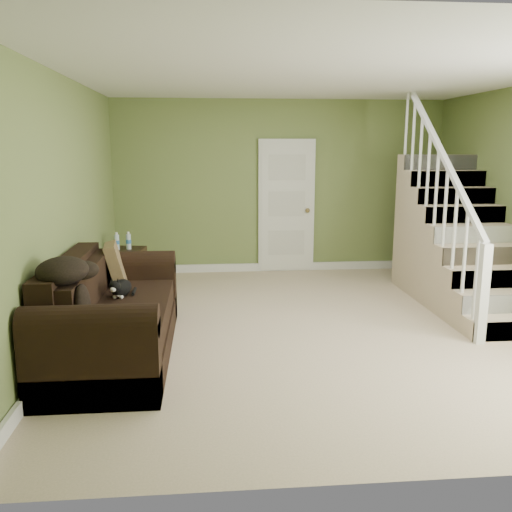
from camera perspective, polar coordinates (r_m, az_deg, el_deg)
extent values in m
cube|color=tan|center=(5.91, 5.94, -7.45)|extent=(5.00, 5.50, 0.01)
cube|color=white|center=(5.63, 6.52, 18.44)|extent=(5.00, 5.50, 0.01)
cube|color=olive|center=(8.33, 2.52, 7.26)|extent=(5.00, 0.04, 2.60)
cube|color=olive|center=(3.01, 16.43, -0.71)|extent=(5.00, 0.04, 2.60)
cube|color=olive|center=(5.69, -19.39, 4.67)|extent=(0.04, 5.50, 2.60)
cube|color=white|center=(8.48, 2.47, -1.14)|extent=(5.00, 0.04, 0.12)
cube|color=white|center=(5.95, -18.31, -7.25)|extent=(0.04, 5.50, 0.12)
cube|color=white|center=(8.33, 3.21, 5.26)|extent=(0.86, 0.05, 2.02)
cube|color=white|center=(8.32, 3.23, 5.18)|extent=(0.78, 0.04, 1.96)
sphere|color=olive|center=(8.33, 5.46, 4.81)|extent=(0.07, 0.07, 0.07)
cylinder|color=white|center=(5.81, 22.17, -1.91)|extent=(0.04, 0.04, 0.90)
cube|color=tan|center=(6.36, 24.38, -5.17)|extent=(1.00, 0.27, 0.40)
cylinder|color=white|center=(6.01, 21.15, 0.53)|extent=(0.04, 0.04, 0.90)
cube|color=tan|center=(6.56, 23.31, -3.69)|extent=(1.00, 0.27, 0.60)
cylinder|color=white|center=(6.22, 20.20, 2.81)|extent=(0.04, 0.04, 0.90)
cube|color=tan|center=(6.77, 22.31, -2.29)|extent=(1.00, 0.27, 0.80)
cylinder|color=white|center=(6.43, 19.31, 4.94)|extent=(0.04, 0.04, 0.90)
cube|color=tan|center=(6.98, 21.37, -0.98)|extent=(1.00, 0.27, 1.00)
cylinder|color=white|center=(6.66, 18.47, 6.93)|extent=(0.04, 0.04, 0.90)
cube|color=tan|center=(7.20, 20.48, 0.26)|extent=(1.00, 0.27, 1.20)
cylinder|color=white|center=(6.90, 17.69, 8.78)|extent=(0.04, 0.04, 0.90)
cube|color=tan|center=(7.42, 19.65, 1.42)|extent=(1.00, 0.27, 1.40)
cylinder|color=white|center=(7.15, 16.94, 10.51)|extent=(0.04, 0.04, 0.90)
cube|color=tan|center=(7.65, 18.87, 2.51)|extent=(1.00, 0.27, 1.60)
cylinder|color=white|center=(7.40, 16.25, 12.11)|extent=(0.04, 0.04, 0.90)
cube|color=tan|center=(7.88, 18.13, 3.54)|extent=(1.00, 0.27, 1.80)
cylinder|color=white|center=(7.66, 15.59, 13.61)|extent=(0.04, 0.04, 0.90)
cube|color=white|center=(5.71, 22.76, -3.73)|extent=(0.09, 0.09, 1.00)
cube|color=white|center=(6.65, 18.72, 10.80)|extent=(0.06, 2.46, 1.84)
cube|color=black|center=(5.27, -14.48, -8.64)|extent=(1.00, 2.31, 0.26)
cube|color=black|center=(5.17, -13.46, -6.08)|extent=(0.76, 1.74, 0.23)
cube|color=black|center=(4.26, -16.83, -10.88)|extent=(1.00, 0.26, 0.65)
cube|color=black|center=(6.18, -13.06, -3.70)|extent=(1.00, 0.26, 0.65)
cylinder|color=black|center=(4.15, -17.09, -6.71)|extent=(1.00, 0.26, 0.26)
cylinder|color=black|center=(6.10, -13.20, -0.74)|extent=(1.00, 0.26, 0.26)
cube|color=black|center=(5.22, -19.01, -3.91)|extent=(0.21, 1.79, 0.66)
cube|color=black|center=(5.16, -17.31, -3.01)|extent=(0.15, 1.72, 0.37)
cube|color=black|center=(7.41, -13.63, -1.47)|extent=(0.56, 0.56, 0.58)
cylinder|color=silver|center=(7.29, -14.44, 1.41)|extent=(0.06, 0.06, 0.20)
cylinder|color=#3177C1|center=(7.29, -14.44, 1.41)|extent=(0.07, 0.07, 0.05)
cylinder|color=white|center=(7.27, -14.49, 2.30)|extent=(0.03, 0.03, 0.03)
cylinder|color=silver|center=(7.31, -13.27, 1.49)|extent=(0.06, 0.06, 0.20)
cylinder|color=#3177C1|center=(7.31, -13.27, 1.49)|extent=(0.07, 0.07, 0.05)
cylinder|color=white|center=(7.29, -13.31, 2.38)|extent=(0.03, 0.03, 0.03)
ellipsoid|color=black|center=(5.37, -13.98, -3.28)|extent=(0.23, 0.33, 0.16)
ellipsoid|color=white|center=(5.31, -14.07, -3.77)|extent=(0.12, 0.14, 0.08)
sphere|color=black|center=(5.21, -14.26, -3.11)|extent=(0.13, 0.13, 0.11)
ellipsoid|color=white|center=(5.17, -14.33, -3.44)|extent=(0.07, 0.06, 0.05)
cone|color=black|center=(5.21, -14.60, -2.49)|extent=(0.05, 0.05, 0.05)
cone|color=black|center=(5.20, -13.95, -2.48)|extent=(0.05, 0.05, 0.05)
cylinder|color=black|center=(5.48, -12.94, -3.59)|extent=(0.04, 0.23, 0.03)
ellipsoid|color=yellow|center=(4.64, -14.90, -6.36)|extent=(0.07, 0.19, 0.05)
cube|color=#442C1B|center=(5.83, -14.54, -0.94)|extent=(0.28, 0.48, 0.47)
ellipsoid|color=black|center=(4.55, -19.71, -1.47)|extent=(0.50, 0.59, 0.21)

